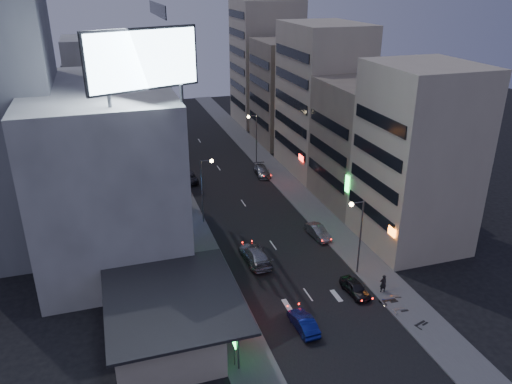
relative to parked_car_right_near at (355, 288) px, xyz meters
name	(u,v)px	position (x,y,z in m)	size (l,w,h in m)	color
ground	(326,320)	(-4.33, -2.81, -0.65)	(180.00, 180.00, 0.00)	black
sidewalk_left	(179,198)	(-12.33, 27.19, -0.59)	(4.00, 120.00, 0.12)	#4C4C4F
sidewalk_right	(288,185)	(3.67, 27.19, -0.59)	(4.00, 120.00, 0.12)	#4C4C4F
food_court	(163,318)	(-18.23, -0.81, 1.33)	(11.00, 13.00, 3.88)	#C3B499
white_building	(106,169)	(-21.33, 17.19, 8.35)	(14.00, 24.00, 18.00)	beige
grey_tower	(3,94)	(-30.33, 20.19, 16.35)	(10.00, 14.00, 34.00)	gray
shophouse_near	(417,158)	(10.67, 7.69, 9.35)	(10.00, 11.00, 20.00)	#C3B499
shophouse_mid	(366,144)	(11.17, 19.19, 7.35)	(11.00, 12.00, 16.00)	gray
shophouse_far	(322,100)	(10.67, 32.19, 10.35)	(10.00, 14.00, 22.00)	#C3B499
far_left_a	(109,106)	(-19.83, 42.19, 9.35)	(11.00, 10.00, 20.00)	beige
far_left_b	(104,103)	(-20.33, 55.19, 6.85)	(12.00, 10.00, 15.00)	gray
far_right_a	(289,92)	(11.17, 47.19, 8.35)	(11.00, 12.00, 18.00)	gray
far_right_b	(266,63)	(11.67, 61.19, 11.35)	(12.00, 12.00, 24.00)	#C3B499
billboard	(143,60)	(-17.32, 7.16, 21.01)	(9.52, 3.75, 6.20)	#595B60
street_lamp_right_near	(358,227)	(1.57, 3.19, 4.71)	(1.60, 0.44, 8.02)	#595B60
street_lamp_left	(205,182)	(-10.23, 19.19, 4.71)	(1.60, 0.44, 8.02)	#595B60
street_lamp_right_far	(254,132)	(1.57, 37.19, 4.71)	(1.60, 0.44, 8.02)	#595B60
parked_car_right_near	(355,288)	(0.00, 0.00, 0.00)	(1.54, 3.83, 1.30)	#242328
parked_car_right_mid	(318,232)	(1.27, 11.47, 0.03)	(1.44, 4.12, 1.36)	gray
parked_car_left	(188,177)	(-9.91, 33.07, 0.04)	(2.30, 4.98, 1.38)	#29292E
parked_car_right_far	(262,171)	(1.27, 32.10, 0.04)	(1.93, 4.76, 1.38)	gray
road_car_blue	(303,323)	(-6.73, -3.36, 0.02)	(1.43, 4.10, 1.35)	navy
road_car_silver	(255,255)	(-7.33, 8.45, 0.19)	(2.35, 5.77, 1.68)	#93959A
person	(383,283)	(2.59, -0.68, 0.39)	(0.68, 0.44, 1.85)	black
scooter_black_a	(424,315)	(3.79, -5.60, 0.04)	(1.88, 0.63, 1.15)	black
scooter_silver_a	(406,302)	(3.31, -3.54, 0.07)	(1.97, 0.66, 1.20)	#ABADB3
scooter_blue	(395,293)	(3.15, -1.97, 0.05)	(1.91, 0.64, 1.16)	navy
scooter_black_b	(396,293)	(3.17, -2.03, 0.09)	(2.03, 0.68, 1.24)	black
scooter_silver_b	(401,291)	(3.89, -1.73, -0.04)	(1.61, 0.54, 0.98)	gray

